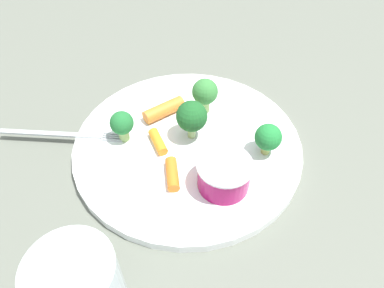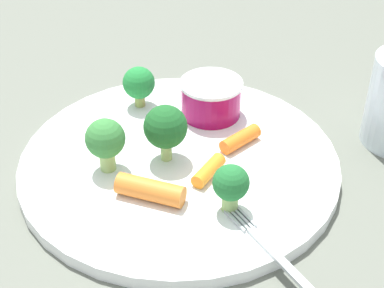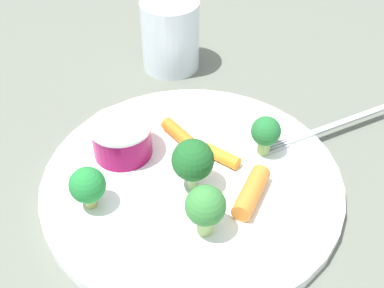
{
  "view_description": "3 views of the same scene",
  "coord_description": "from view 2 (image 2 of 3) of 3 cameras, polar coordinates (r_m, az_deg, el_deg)",
  "views": [
    {
      "loc": [
        -0.04,
        -0.3,
        0.33
      ],
      "look_at": [
        0.0,
        -0.02,
        0.02
      ],
      "focal_mm": 33.26,
      "sensor_mm": 36.0,
      "label": 1
    },
    {
      "loc": [
        -0.3,
        0.27,
        0.32
      ],
      "look_at": [
        -0.01,
        -0.01,
        0.03
      ],
      "focal_mm": 54.57,
      "sensor_mm": 36.0,
      "label": 2
    },
    {
      "loc": [
        0.2,
        0.25,
        0.35
      ],
      "look_at": [
        -0.02,
        -0.02,
        0.03
      ],
      "focal_mm": 46.41,
      "sensor_mm": 36.0,
      "label": 3
    }
  ],
  "objects": [
    {
      "name": "plate",
      "position": [
        0.52,
        -1.24,
        -1.84
      ],
      "size": [
        0.28,
        0.28,
        0.01
      ],
      "primitive_type": "cylinder",
      "color": "white",
      "rests_on": "ground_plane"
    },
    {
      "name": "broccoli_floret_3",
      "position": [
        0.49,
        -8.46,
        0.37
      ],
      "size": [
        0.03,
        0.03,
        0.05
      ],
      "color": "#9ABD6C",
      "rests_on": "plate"
    },
    {
      "name": "carrot_stick_2",
      "position": [
        0.53,
        4.74,
        0.5
      ],
      "size": [
        0.01,
        0.04,
        0.01
      ],
      "primitive_type": "cylinder",
      "rotation": [
        1.57,
        0.0,
        6.26
      ],
      "color": "orange",
      "rests_on": "plate"
    },
    {
      "name": "broccoli_floret_1",
      "position": [
        0.57,
        -5.22,
        5.91
      ],
      "size": [
        0.03,
        0.03,
        0.04
      ],
      "color": "#99AD56",
      "rests_on": "plate"
    },
    {
      "name": "broccoli_floret_0",
      "position": [
        0.49,
        -2.61,
        1.61
      ],
      "size": [
        0.04,
        0.04,
        0.05
      ],
      "color": "#91BB73",
      "rests_on": "plate"
    },
    {
      "name": "sauce_cup",
      "position": [
        0.56,
        1.87,
        4.5
      ],
      "size": [
        0.06,
        0.06,
        0.04
      ],
      "color": "#8A0A47",
      "rests_on": "plate"
    },
    {
      "name": "ground_plane",
      "position": [
        0.52,
        -1.23,
        -2.36
      ],
      "size": [
        2.4,
        2.4,
        0.0
      ],
      "primitive_type": "plane",
      "color": "#5E6358"
    },
    {
      "name": "carrot_stick_1",
      "position": [
        0.49,
        1.9,
        -2.44
      ],
      "size": [
        0.02,
        0.04,
        0.01
      ],
      "primitive_type": "cylinder",
      "rotation": [
        1.57,
        0.0,
        0.26
      ],
      "color": "orange",
      "rests_on": "plate"
    },
    {
      "name": "broccoli_floret_2",
      "position": [
        0.45,
        3.82,
        -3.98
      ],
      "size": [
        0.03,
        0.03,
        0.04
      ],
      "color": "#88AD61",
      "rests_on": "plate"
    },
    {
      "name": "carrot_stick_0",
      "position": [
        0.47,
        -4.1,
        -4.5
      ],
      "size": [
        0.06,
        0.04,
        0.02
      ],
      "primitive_type": "cylinder",
      "rotation": [
        1.57,
        0.0,
        2.03
      ],
      "color": "orange",
      "rests_on": "plate"
    },
    {
      "name": "fork",
      "position": [
        0.42,
        9.7,
        -12.19
      ],
      "size": [
        0.16,
        0.04,
        0.0
      ],
      "color": "#AEB7B9",
      "rests_on": "plate"
    }
  ]
}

